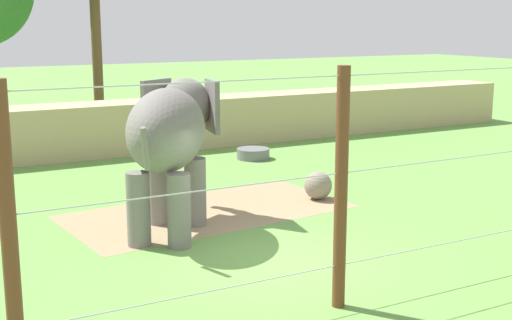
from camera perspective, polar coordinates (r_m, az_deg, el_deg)
name	(u,v)px	position (r m, az deg, el deg)	size (l,w,h in m)	color
ground_plane	(274,258)	(13.69, 1.53, -8.08)	(120.00, 120.00, 0.00)	#609342
dirt_patch	(208,211)	(16.93, -3.99, -4.24)	(6.80, 3.48, 0.01)	#937F5B
embankment_wall	(99,129)	(24.43, -12.85, 2.51)	(36.00, 1.80, 1.77)	tan
elephant	(171,134)	(15.06, -7.06, 2.11)	(3.34, 3.89, 3.25)	slate
enrichment_ball	(318,186)	(18.01, 5.15, -2.11)	(0.72, 0.72, 0.72)	gray
cable_fence	(350,188)	(11.08, 7.73, -2.32)	(11.52, 0.21, 3.91)	brown
water_tub	(253,153)	(23.17, -0.24, 0.55)	(1.10, 1.10, 0.35)	slate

